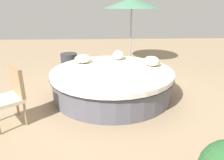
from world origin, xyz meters
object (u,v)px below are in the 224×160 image
at_px(round_bed, 112,82).
at_px(throw_pillow_2, 83,59).
at_px(patio_chair, 11,92).
at_px(patio_umbrella, 132,4).
at_px(throw_pillow_0, 152,61).
at_px(throw_pillow_1, 118,55).
at_px(side_table, 69,62).

relative_size(round_bed, throw_pillow_2, 5.78).
relative_size(round_bed, patio_chair, 2.71).
bearing_deg(throw_pillow_2, patio_chair, 148.94).
distance_m(round_bed, patio_umbrella, 3.28).
distance_m(round_bed, throw_pillow_0, 1.06).
bearing_deg(throw_pillow_1, patio_chair, 136.45).
height_order(round_bed, side_table, round_bed).
distance_m(throw_pillow_0, throw_pillow_1, 0.97).
bearing_deg(side_table, throw_pillow_0, -127.01).
bearing_deg(patio_umbrella, side_table, 111.37).
bearing_deg(patio_umbrella, throw_pillow_0, -175.85).
relative_size(patio_chair, patio_umbrella, 0.46).
relative_size(patio_chair, side_table, 1.90).
bearing_deg(side_table, throw_pillow_1, -124.68).
height_order(throw_pillow_1, throw_pillow_2, throw_pillow_1).
xyz_separation_m(throw_pillow_0, patio_umbrella, (2.42, 0.18, 1.25)).
bearing_deg(throw_pillow_2, side_table, 22.84).
relative_size(throw_pillow_0, patio_umbrella, 0.21).
bearing_deg(round_bed, side_table, 32.40).
xyz_separation_m(round_bed, throw_pillow_2, (0.64, 0.69, 0.38)).
distance_m(patio_chair, patio_umbrella, 4.75).
bearing_deg(patio_chair, round_bed, -95.48).
bearing_deg(side_table, throw_pillow_2, -157.16).
height_order(throw_pillow_0, side_table, throw_pillow_0).
bearing_deg(patio_umbrella, patio_chair, 146.93).
height_order(throw_pillow_1, side_table, throw_pillow_1).
bearing_deg(patio_chair, side_table, -46.57).
bearing_deg(round_bed, throw_pillow_0, -71.74).
xyz_separation_m(throw_pillow_1, throw_pillow_2, (-0.31, 0.89, -0.01)).
height_order(round_bed, throw_pillow_0, throw_pillow_0).
xyz_separation_m(round_bed, side_table, (1.95, 1.24, -0.04)).
xyz_separation_m(patio_chair, patio_umbrella, (3.81, -2.48, 1.38)).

